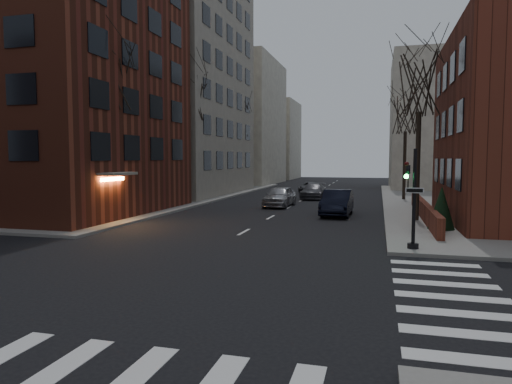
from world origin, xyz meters
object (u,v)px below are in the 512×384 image
(traffic_signal, at_px, (412,205))
(streetlamp_far, at_px, (250,154))
(car_lane_far, at_px, (309,187))
(sandwich_board, at_px, (449,215))
(tree_right_a, at_px, (420,84))
(evergreen_shrub, at_px, (441,208))
(tree_left_b, at_px, (191,97))
(parked_sedan, at_px, (337,203))
(tree_right_b, at_px, (406,114))
(car_lane_silver, at_px, (280,196))
(streetlamp_near, at_px, (178,152))
(tree_left_c, at_px, (240,121))
(car_lane_gray, at_px, (314,191))
(tree_left_a, at_px, (110,78))

(traffic_signal, distance_m, streetlamp_far, 36.81)
(car_lane_far, bearing_deg, sandwich_board, -60.76)
(tree_right_a, bearing_deg, evergreen_shrub, -74.28)
(traffic_signal, distance_m, evergreen_shrub, 5.97)
(tree_left_b, distance_m, car_lane_far, 18.27)
(tree_right_a, bearing_deg, parked_sedan, 155.33)
(tree_left_b, relative_size, tree_right_b, 1.18)
(car_lane_far, bearing_deg, evergreen_shrub, -64.66)
(car_lane_silver, bearing_deg, tree_left_b, 171.83)
(streetlamp_near, distance_m, streetlamp_far, 20.00)
(tree_right_a, bearing_deg, car_lane_silver, 145.92)
(tree_left_c, xyz_separation_m, parked_sedan, (12.80, -19.80, -7.19))
(traffic_signal, xyz_separation_m, car_lane_gray, (-7.14, 23.05, -1.19))
(tree_right_b, distance_m, car_lane_far, 14.41)
(parked_sedan, xyz_separation_m, car_lane_silver, (-4.80, 4.29, -0.03))
(sandwich_board, bearing_deg, streetlamp_near, 163.37)
(streetlamp_near, bearing_deg, sandwich_board, -13.96)
(tree_left_b, xyz_separation_m, evergreen_shrub, (18.55, -11.36, -7.65))
(tree_left_a, height_order, parked_sedan, tree_left_a)
(streetlamp_far, bearing_deg, car_lane_far, -14.12)
(parked_sedan, bearing_deg, evergreen_shrub, -42.72)
(traffic_signal, height_order, streetlamp_near, streetlamp_near)
(tree_left_a, height_order, tree_right_b, tree_left_a)
(tree_right_b, xyz_separation_m, streetlamp_near, (-17.00, -10.00, -3.35))
(tree_left_b, xyz_separation_m, sandwich_board, (19.30, -8.65, -8.32))
(tree_right_a, distance_m, evergreen_shrub, 7.62)
(tree_right_b, relative_size, sandwich_board, 10.26)
(traffic_signal, height_order, tree_right_b, tree_right_b)
(car_lane_far, bearing_deg, streetlamp_near, -109.33)
(tree_left_c, distance_m, car_lane_gray, 14.45)
(tree_left_c, height_order, car_lane_far, tree_left_c)
(tree_left_b, distance_m, sandwich_board, 22.72)
(tree_right_a, height_order, sandwich_board, tree_right_a)
(tree_right_a, xyz_separation_m, tree_right_b, (0.00, 14.00, -0.44))
(tree_left_b, distance_m, car_lane_gray, 14.00)
(tree_left_b, height_order, car_lane_far, tree_left_b)
(traffic_signal, bearing_deg, tree_right_b, 87.85)
(car_lane_silver, distance_m, car_lane_far, 15.64)
(sandwich_board, height_order, evergreen_shrub, evergreen_shrub)
(parked_sedan, bearing_deg, tree_left_a, -152.79)
(streetlamp_near, bearing_deg, car_lane_far, 67.81)
(tree_left_a, bearing_deg, streetlamp_near, 85.71)
(streetlamp_near, xyz_separation_m, streetlamp_far, (0.00, 20.00, 0.00))
(streetlamp_near, height_order, car_lane_silver, streetlamp_near)
(sandwich_board, distance_m, evergreen_shrub, 2.89)
(tree_left_b, bearing_deg, tree_right_a, -24.44)
(car_lane_gray, bearing_deg, tree_left_a, -117.40)
(parked_sedan, xyz_separation_m, car_lane_gray, (-3.20, 11.84, -0.12))
(tree_right_b, bearing_deg, car_lane_far, 139.71)
(car_lane_far, xyz_separation_m, sandwich_board, (11.30, -22.79, 0.04))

